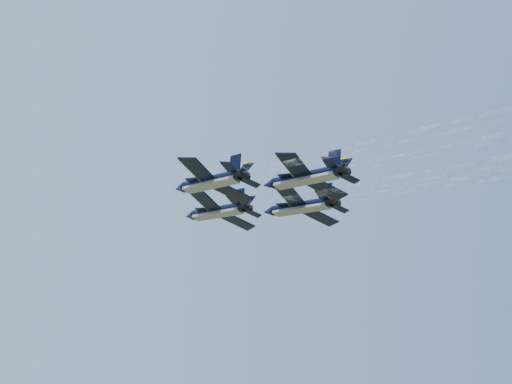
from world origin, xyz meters
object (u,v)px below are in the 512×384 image
object	(u,v)px
jet_lead	(217,212)
jet_right	(300,207)
jet_slot	(305,178)
jet_left	(210,182)

from	to	relation	value
jet_lead	jet_right	xyz separation A→B (m)	(12.51, -6.73, 0.00)
jet_lead	jet_slot	bearing A→B (deg)	-91.99
jet_lead	jet_left	xyz separation A→B (m)	(-4.78, -13.77, 0.00)
jet_right	jet_slot	bearing A→B (deg)	-132.85
jet_slot	jet_right	bearing A→B (deg)	47.15
jet_left	jet_right	xyz separation A→B (m)	(17.29, 7.03, 0.00)
jet_left	jet_right	size ratio (longest dim) A/B	1.00
jet_lead	jet_right	world-z (taller)	same
jet_lead	jet_left	distance (m)	14.57
jet_left	jet_slot	bearing A→B (deg)	-49.37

